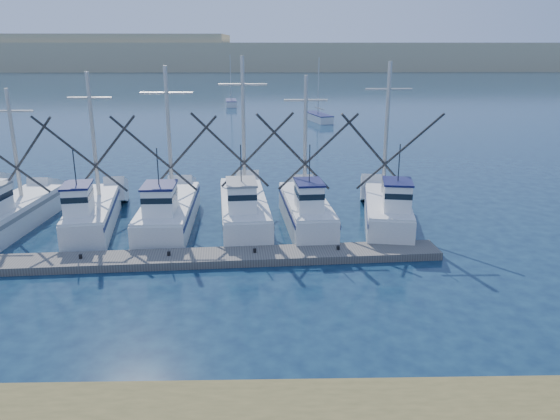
# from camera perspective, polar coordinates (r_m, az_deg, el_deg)

# --- Properties ---
(ground) EXTENTS (500.00, 500.00, 0.00)m
(ground) POSITION_cam_1_polar(r_m,az_deg,el_deg) (20.04, 11.50, -12.73)
(ground) COLOR #0B1A32
(ground) RESTS_ON ground
(floating_dock) EXTENTS (27.74, 3.80, 0.37)m
(floating_dock) POSITION_cam_1_polar(r_m,az_deg,el_deg) (26.20, -13.69, -5.09)
(floating_dock) COLOR #635E58
(floating_dock) RESTS_ON ground
(dune_ridge) EXTENTS (360.00, 60.00, 10.00)m
(dune_ridge) POSITION_cam_1_polar(r_m,az_deg,el_deg) (227.02, -0.26, 15.83)
(dune_ridge) COLOR tan
(dune_ridge) RESTS_ON ground
(trawler_fleet) EXTENTS (28.41, 9.43, 9.78)m
(trawler_fleet) POSITION_cam_1_polar(r_m,az_deg,el_deg) (30.83, -12.88, -0.12)
(trawler_fleet) COLOR silver
(trawler_fleet) RESTS_ON ground
(sailboat_near) EXTENTS (3.44, 6.87, 8.10)m
(sailboat_near) POSITION_cam_1_polar(r_m,az_deg,el_deg) (72.86, 4.00, 9.64)
(sailboat_near) COLOR silver
(sailboat_near) RESTS_ON ground
(sailboat_far) EXTENTS (2.08, 5.46, 8.10)m
(sailboat_far) POSITION_cam_1_polar(r_m,az_deg,el_deg) (90.83, -5.13, 11.08)
(sailboat_far) COLOR silver
(sailboat_far) RESTS_ON ground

